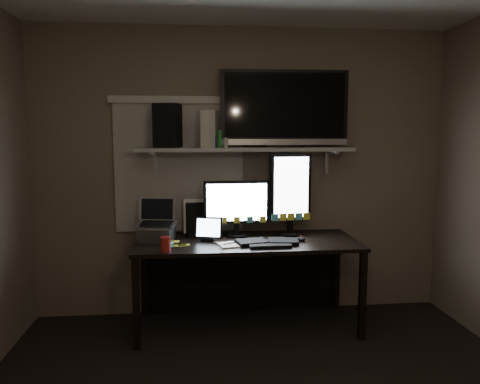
{
  "coord_description": "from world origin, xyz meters",
  "views": [
    {
      "loc": [
        -0.43,
        -2.28,
        1.6
      ],
      "look_at": [
        -0.08,
        1.25,
        1.15
      ],
      "focal_mm": 35.0,
      "sensor_mm": 36.0,
      "label": 1
    }
  ],
  "objects": [
    {
      "name": "back_wall",
      "position": [
        0.0,
        1.8,
        1.25
      ],
      "size": [
        3.6,
        0.0,
        3.6
      ],
      "primitive_type": "plane",
      "rotation": [
        1.57,
        0.0,
        0.0
      ],
      "color": "#6C5D4D",
      "rests_on": "floor"
    },
    {
      "name": "window_blinds",
      "position": [
        -0.55,
        1.79,
        1.3
      ],
      "size": [
        1.1,
        0.02,
        1.1
      ],
      "primitive_type": "cube",
      "color": "beige",
      "rests_on": "back_wall"
    },
    {
      "name": "desk",
      "position": [
        0.0,
        1.55,
        0.55
      ],
      "size": [
        1.8,
        0.75,
        0.73
      ],
      "color": "black",
      "rests_on": "floor"
    },
    {
      "name": "wall_shelf",
      "position": [
        0.0,
        1.62,
        1.46
      ],
      "size": [
        1.8,
        0.35,
        0.03
      ],
      "primitive_type": "cube",
      "color": "#9FA09B",
      "rests_on": "back_wall"
    },
    {
      "name": "monitor_landscape",
      "position": [
        -0.07,
        1.58,
        0.97
      ],
      "size": [
        0.56,
        0.08,
        0.49
      ],
      "primitive_type": "cube",
      "rotation": [
        0.0,
        0.0,
        0.03
      ],
      "color": "black",
      "rests_on": "desk"
    },
    {
      "name": "monitor_portrait",
      "position": [
        0.39,
        1.61,
        1.09
      ],
      "size": [
        0.36,
        0.11,
        0.71
      ],
      "primitive_type": "cube",
      "rotation": [
        0.0,
        0.0,
        0.11
      ],
      "color": "black",
      "rests_on": "desk"
    },
    {
      "name": "keyboard",
      "position": [
        0.15,
        1.3,
        0.75
      ],
      "size": [
        0.5,
        0.21,
        0.03
      ],
      "primitive_type": "cube",
      "rotation": [
        0.0,
        0.0,
        0.03
      ],
      "color": "black",
      "rests_on": "desk"
    },
    {
      "name": "mouse",
      "position": [
        0.44,
        1.37,
        0.75
      ],
      "size": [
        0.06,
        0.1,
        0.04
      ],
      "primitive_type": "ellipsoid",
      "rotation": [
        0.0,
        0.0,
        -0.02
      ],
      "color": "black",
      "rests_on": "desk"
    },
    {
      "name": "notepad",
      "position": [
        -0.17,
        1.27,
        0.74
      ],
      "size": [
        0.17,
        0.22,
        0.01
      ],
      "primitive_type": "cube",
      "rotation": [
        0.0,
        0.0,
        0.19
      ],
      "color": "white",
      "rests_on": "desk"
    },
    {
      "name": "tablet",
      "position": [
        -0.31,
        1.44,
        0.83
      ],
      "size": [
        0.25,
        0.15,
        0.2
      ],
      "primitive_type": "cube",
      "rotation": [
        0.0,
        0.0,
        -0.27
      ],
      "color": "black",
      "rests_on": "desk"
    },
    {
      "name": "file_sorter",
      "position": [
        -0.38,
        1.69,
        0.88
      ],
      "size": [
        0.26,
        0.17,
        0.31
      ],
      "primitive_type": "cube",
      "rotation": [
        0.0,
        0.0,
        0.3
      ],
      "color": "black",
      "rests_on": "desk"
    },
    {
      "name": "laptop",
      "position": [
        -0.73,
        1.47,
        0.9
      ],
      "size": [
        0.34,
        0.3,
        0.34
      ],
      "primitive_type": "cube",
      "rotation": [
        0.0,
        0.0,
        -0.19
      ],
      "color": "#AAAAAF",
      "rests_on": "desk"
    },
    {
      "name": "cup",
      "position": [
        -0.64,
        1.13,
        0.79
      ],
      "size": [
        0.08,
        0.08,
        0.11
      ],
      "primitive_type": "cylinder",
      "rotation": [
        0.0,
        0.0,
        0.12
      ],
      "color": "maroon",
      "rests_on": "desk"
    },
    {
      "name": "sticky_notes",
      "position": [
        -0.59,
        1.36,
        0.73
      ],
      "size": [
        0.31,
        0.25,
        0.0
      ],
      "primitive_type": null,
      "rotation": [
        0.0,
        0.0,
        -0.11
      ],
      "color": "#F8F343",
      "rests_on": "desk"
    },
    {
      "name": "tv",
      "position": [
        0.34,
        1.66,
        1.8
      ],
      "size": [
        1.08,
        0.23,
        0.65
      ],
      "primitive_type": "cube",
      "rotation": [
        0.0,
        0.0,
        -0.03
      ],
      "color": "black",
      "rests_on": "wall_shelf"
    },
    {
      "name": "game_console",
      "position": [
        -0.29,
        1.61,
        1.63
      ],
      "size": [
        0.15,
        0.26,
        0.3
      ],
      "primitive_type": "cube",
      "rotation": [
        0.0,
        0.0,
        -0.32
      ],
      "color": "#BAB5A8",
      "rests_on": "wall_shelf"
    },
    {
      "name": "speaker",
      "position": [
        -0.63,
        1.64,
        1.66
      ],
      "size": [
        0.24,
        0.27,
        0.36
      ],
      "primitive_type": "cube",
      "rotation": [
        0.0,
        0.0,
        -0.19
      ],
      "color": "black",
      "rests_on": "wall_shelf"
    },
    {
      "name": "bottles",
      "position": [
        -0.24,
        1.58,
        1.55
      ],
      "size": [
        0.24,
        0.11,
        0.15
      ],
      "primitive_type": null,
      "rotation": [
        0.0,
        0.0,
        -0.28
      ],
      "color": "#A50F0C",
      "rests_on": "wall_shelf"
    }
  ]
}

